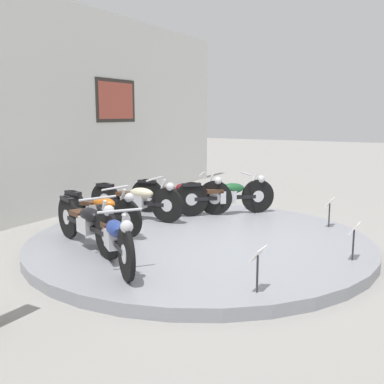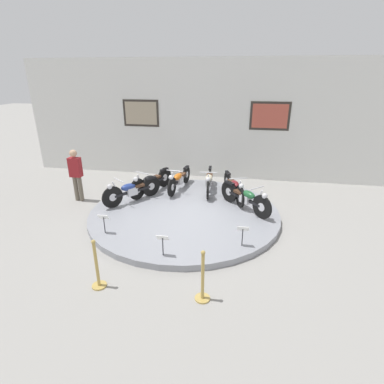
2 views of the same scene
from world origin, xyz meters
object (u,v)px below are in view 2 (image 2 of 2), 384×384
(info_placard_front_left, at_px, (104,219))
(motorcycle_blue, at_px, (131,190))
(stanchion_post_right_of_entry, at_px, (203,283))
(info_placard_front_right, at_px, (243,231))
(visitor_standing, at_px, (76,172))
(motorcycle_orange, at_px, (179,179))
(motorcycle_maroon, at_px, (234,187))
(info_placard_front_centre, at_px, (163,240))
(motorcycle_black, at_px, (151,181))
(motorcycle_green, at_px, (246,197))
(motorcycle_cream, at_px, (209,180))
(stanchion_post_left_of_entry, at_px, (97,271))

(info_placard_front_left, bearing_deg, motorcycle_blue, 91.10)
(info_placard_front_left, relative_size, stanchion_post_right_of_entry, 0.50)
(info_placard_front_right, bearing_deg, visitor_standing, 157.93)
(motorcycle_orange, distance_m, motorcycle_maroon, 1.90)
(info_placard_front_centre, xyz_separation_m, stanchion_post_right_of_entry, (1.00, -1.00, -0.18))
(motorcycle_blue, relative_size, info_placard_front_centre, 3.15)
(motorcycle_blue, xyz_separation_m, stanchion_post_right_of_entry, (2.70, -3.66, -0.20))
(visitor_standing, bearing_deg, stanchion_post_right_of_entry, -39.99)
(motorcycle_blue, xyz_separation_m, motorcycle_orange, (1.19, 1.27, -0.01))
(info_placard_front_left, bearing_deg, info_placard_front_right, 0.00)
(motorcycle_black, distance_m, motorcycle_green, 3.14)
(motorcycle_blue, relative_size, motorcycle_orange, 0.83)
(motorcycle_black, xyz_separation_m, motorcycle_maroon, (2.67, -0.00, -0.00))
(motorcycle_green, distance_m, info_placard_front_right, 1.96)
(motorcycle_green, bearing_deg, motorcycle_cream, 133.49)
(motorcycle_blue, relative_size, motorcycle_cream, 0.81)
(motorcycle_blue, xyz_separation_m, info_placard_front_centre, (1.70, -2.65, -0.02))
(motorcycle_blue, height_order, stanchion_post_right_of_entry, stanchion_post_right_of_entry)
(motorcycle_orange, distance_m, info_placard_front_left, 3.42)
(visitor_standing, bearing_deg, info_placard_front_right, -22.07)
(motorcycle_black, height_order, info_placard_front_right, motorcycle_black)
(motorcycle_black, bearing_deg, stanchion_post_right_of_entry, -62.26)
(motorcycle_black, height_order, stanchion_post_left_of_entry, stanchion_post_left_of_entry)
(motorcycle_maroon, bearing_deg, info_placard_front_centre, -111.21)
(info_placard_front_centre, bearing_deg, motorcycle_orange, 97.36)
(motorcycle_blue, bearing_deg, motorcycle_maroon, 14.58)
(motorcycle_blue, height_order, visitor_standing, visitor_standing)
(motorcycle_black, height_order, motorcycle_green, motorcycle_black)
(motorcycle_maroon, xyz_separation_m, info_placard_front_centre, (-1.34, -3.44, -0.03))
(visitor_standing, distance_m, stanchion_post_left_of_entry, 4.62)
(motorcycle_orange, distance_m, info_placard_front_centre, 3.95)
(motorcycle_black, xyz_separation_m, stanchion_post_left_of_entry, (0.34, -4.45, -0.21))
(motorcycle_maroon, height_order, stanchion_post_right_of_entry, stanchion_post_right_of_entry)
(motorcycle_orange, distance_m, motorcycle_green, 2.55)
(motorcycle_orange, height_order, motorcycle_green, motorcycle_green)
(motorcycle_black, distance_m, motorcycle_orange, 0.96)
(info_placard_front_left, distance_m, info_placard_front_right, 3.33)
(stanchion_post_right_of_entry, bearing_deg, motorcycle_black, 117.74)
(motorcycle_green, relative_size, info_placard_front_left, 2.91)
(motorcycle_green, bearing_deg, visitor_standing, 178.33)
(info_placard_front_centre, distance_m, stanchion_post_left_of_entry, 1.43)
(motorcycle_cream, relative_size, info_placard_front_right, 3.88)
(info_placard_front_centre, relative_size, stanchion_post_right_of_entry, 0.50)
(motorcycle_maroon, distance_m, info_placard_front_right, 2.76)
(motorcycle_blue, xyz_separation_m, stanchion_post_left_of_entry, (0.70, -3.66, -0.20))
(motorcycle_blue, distance_m, stanchion_post_right_of_entry, 4.55)
(motorcycle_black, bearing_deg, info_placard_front_left, -96.76)
(visitor_standing, bearing_deg, motorcycle_black, 16.03)
(visitor_standing, height_order, stanchion_post_right_of_entry, visitor_standing)
(motorcycle_cream, xyz_separation_m, info_placard_front_left, (-2.17, -3.22, -0.02))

